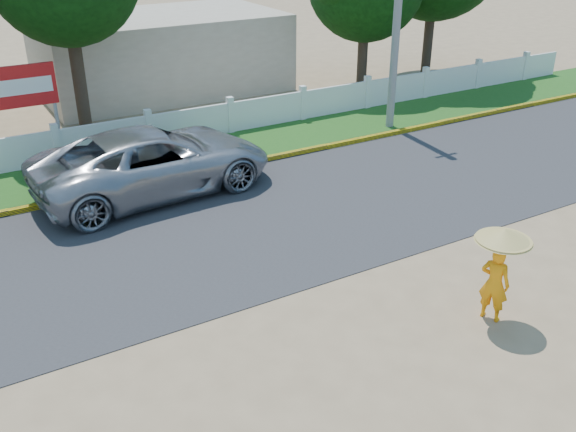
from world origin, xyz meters
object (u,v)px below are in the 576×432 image
object	(u,v)px
utility_pole	(398,3)
vehicle	(154,161)
monk_with_parasol	(499,261)
billboard	(15,92)

from	to	relation	value
utility_pole	vehicle	xyz separation A→B (m)	(-9.43, -1.31, -3.44)
monk_with_parasol	vehicle	bearing A→B (deg)	111.35
monk_with_parasol	billboard	bearing A→B (deg)	114.15
billboard	utility_pole	bearing A→B (deg)	-15.88
vehicle	monk_with_parasol	bearing A→B (deg)	-162.94
utility_pole	billboard	distance (m)	12.77
monk_with_parasol	billboard	xyz separation A→B (m)	(-6.27, 13.99, 0.85)
vehicle	billboard	xyz separation A→B (m)	(-2.66, 4.75, 1.21)
vehicle	billboard	distance (m)	5.58
vehicle	utility_pole	bearing A→B (deg)	-86.37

